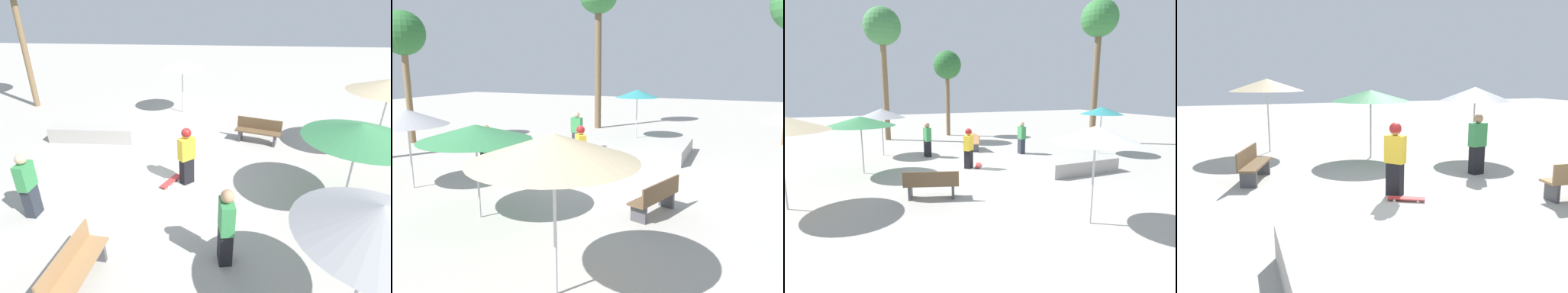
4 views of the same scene
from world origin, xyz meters
TOP-DOWN VIEW (x-y plane):
  - ground_plane at (0.00, 0.00)m, footprint 60.00×60.00m
  - skater_main at (0.77, -0.15)m, footprint 0.48×0.47m
  - skateboard at (0.32, -0.24)m, footprint 0.52×0.81m
  - concrete_ledge at (-2.98, 2.31)m, footprint 3.05×0.61m
  - bench_near at (3.00, 2.81)m, footprint 1.66×0.89m
  - bench_far at (-0.75, -3.80)m, footprint 0.54×1.63m
  - shade_umbrella_green at (4.78, -0.89)m, footprint 2.53×2.53m
  - shade_umbrella_tan at (6.77, 2.19)m, footprint 2.50×2.50m
  - shade_umbrella_teal at (-6.29, -0.42)m, footprint 2.02×2.02m
  - shade_umbrella_grey at (3.79, -4.09)m, footprint 2.24×2.24m
  - palm_tree_right at (-1.08, -9.49)m, footprint 1.91×1.91m
  - palm_tree_center_left at (-8.40, -3.31)m, footprint 2.10×2.10m
  - bystander_watching at (-2.69, -1.92)m, footprint 0.25×0.44m
  - bystander_far at (1.85, -2.96)m, footprint 0.32×0.48m

SIDE VIEW (x-z plane):
  - ground_plane at x=0.00m, z-range 0.00..0.00m
  - skateboard at x=0.32m, z-range 0.02..0.09m
  - concrete_ledge at x=-2.98m, z-range 0.00..0.53m
  - bench_near at x=3.00m, z-range 0.00..0.85m
  - bench_far at x=-0.75m, z-range 0.00..0.85m
  - bystander_watching at x=-2.69m, z-range 0.00..1.61m
  - bystander_far at x=1.85m, z-range 0.00..1.64m
  - skater_main at x=0.77m, z-range 0.06..1.70m
  - shade_umbrella_green at x=4.78m, z-range 0.91..3.10m
  - shade_umbrella_grey at x=3.79m, z-range 0.92..3.20m
  - shade_umbrella_teal at x=-6.29m, z-range 0.98..3.33m
  - shade_umbrella_tan at x=6.77m, z-range 1.05..3.59m
  - palm_tree_right at x=-1.08m, z-range 1.83..7.64m
  - palm_tree_center_left at x=-8.40m, z-range 2.75..11.02m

